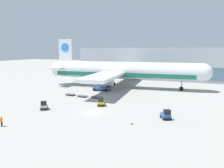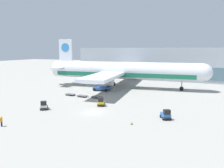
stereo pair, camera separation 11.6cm
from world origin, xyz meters
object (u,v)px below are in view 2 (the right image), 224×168
Objects in this scene: baggage_tug_mid at (101,102)px; ground_crew_near at (1,120)px; baggage_tug_far at (166,115)px; baggage_dolly_second at (82,96)px; scissor_lift_loader at (102,84)px; baggage_tug_foreground at (44,106)px; baggage_dolly_third at (97,97)px; traffic_cone_near at (132,123)px; airplane_main at (120,71)px; baggage_dolly_lead at (70,94)px.

baggage_tug_mid is 21.76m from ground_crew_near.
baggage_dolly_second is (-24.94, 10.74, -0.49)m from baggage_tug_far.
baggage_dolly_second is 26.09m from ground_crew_near.
scissor_lift_loader reaches higher than baggage_tug_mid.
baggage_tug_far is 0.75× the size of baggage_dolly_second.
baggage_tug_foreground is at bearing -109.96° from baggage_tug_far.
baggage_tug_mid is at bearing 89.44° from baggage_tug_foreground.
baggage_tug_far is 29.82m from ground_crew_near.
baggage_dolly_third is at bearing 11.91° from baggage_dolly_second.
scissor_lift_loader reaches higher than baggage_dolly_second.
baggage_tug_far is (15.86, -4.13, 0.00)m from baggage_tug_mid.
baggage_dolly_third is at bearing 133.10° from traffic_cone_near.
ground_crew_near is (-4.85, -44.91, -4.73)m from airplane_main.
traffic_cone_near is (21.10, -1.70, -0.58)m from baggage_tug_foreground.
baggage_dolly_third is 2.03× the size of ground_crew_near.
ground_crew_near is (-1.33, -37.11, -0.92)m from scissor_lift_loader.
traffic_cone_near is (20.46, 9.93, -0.81)m from ground_crew_near.
baggage_tug_mid is (8.38, -17.65, -1.15)m from scissor_lift_loader.
airplane_main is 20.73× the size of baggage_tug_foreground.
baggage_dolly_lead is 1.00× the size of baggage_dolly_second.
baggage_tug_foreground is (-5.49, -33.29, -4.96)m from airplane_main.
scissor_lift_loader is 1.46× the size of baggage_dolly_lead.
baggage_tug_foreground is at bearing -105.79° from airplane_main.
baggage_tug_mid is (4.86, -25.45, -4.96)m from airplane_main.
airplane_main is 15.38× the size of baggage_dolly_third.
ground_crew_near is at bearing -48.66° from baggage_tug_mid.
baggage_tug_foreground is (-1.97, -25.48, -1.15)m from scissor_lift_loader.
baggage_dolly_lead is at bearing -179.33° from baggage_dolly_second.
baggage_dolly_third is at bearing -168.15° from baggage_tug_mid.
baggage_dolly_lead is (-29.29, 11.24, -0.49)m from baggage_tug_far.
scissor_lift_loader is 11.18m from baggage_dolly_second.
scissor_lift_loader is 11.80m from baggage_dolly_lead.
baggage_dolly_third is (0.16, -18.48, -5.45)m from airplane_main.
baggage_dolly_lead is at bearing -173.70° from baggage_dolly_third.
baggage_tug_foreground is 0.99× the size of baggage_tug_far.
airplane_main is at bearing 132.94° from baggage_tug_foreground.
baggage_tug_mid reaches higher than ground_crew_near.
baggage_dolly_second is (-9.08, 6.61, -0.49)m from baggage_tug_mid.
traffic_cone_near is (-5.11, -5.40, -0.58)m from baggage_tug_far.
airplane_main is 15.38× the size of baggage_dolly_second.
baggage_tug_far is (20.72, -29.58, -4.96)m from airplane_main.
baggage_dolly_second is at bearing -168.09° from baggage_dolly_third.
traffic_cone_near is at bearing -71.41° from baggage_tug_far.
baggage_tug_far is (26.21, 3.70, 0.00)m from baggage_tug_foreground.
baggage_tug_far is 0.75× the size of baggage_dolly_lead.
traffic_cone_near is at bearing -31.93° from baggage_dolly_second.
scissor_lift_loader is 1.97× the size of baggage_tug_foreground.
baggage_dolly_second is at bearing -100.07° from scissor_lift_loader.
baggage_dolly_lead is at bearing 176.96° from ground_crew_near.
baggage_tug_mid is 0.74× the size of baggage_dolly_third.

